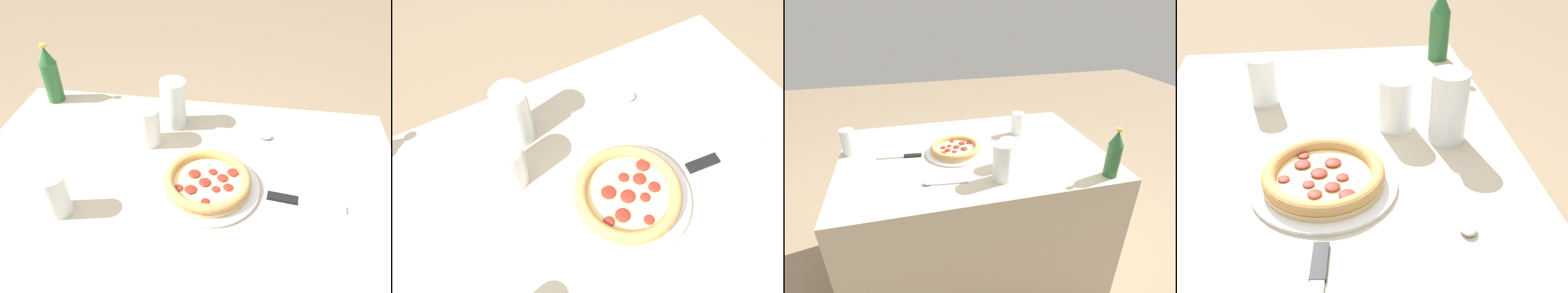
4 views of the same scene
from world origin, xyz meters
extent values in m
cube|color=#B7A88E|center=(0.00, 0.00, 0.35)|extent=(1.20, 0.80, 0.70)
cylinder|color=silver|center=(0.08, -0.01, 0.70)|extent=(0.28, 0.28, 0.01)
cylinder|color=#DBB775|center=(0.08, -0.01, 0.71)|extent=(0.23, 0.23, 0.01)
cylinder|color=#EACC7F|center=(0.08, -0.01, 0.72)|extent=(0.20, 0.20, 0.00)
torus|color=tan|center=(0.08, -0.01, 0.73)|extent=(0.23, 0.23, 0.03)
ellipsoid|color=maroon|center=(0.09, 0.02, 0.73)|extent=(0.02, 0.02, 0.01)
ellipsoid|color=maroon|center=(0.13, -0.03, 0.73)|extent=(0.03, 0.03, 0.01)
ellipsoid|color=maroon|center=(0.04, 0.01, 0.73)|extent=(0.03, 0.03, 0.01)
ellipsoid|color=maroon|center=(0.14, 0.03, 0.73)|extent=(0.03, 0.03, 0.01)
ellipsoid|color=maroon|center=(0.10, -0.04, 0.73)|extent=(0.02, 0.02, 0.00)
ellipsoid|color=maroon|center=(0.07, -0.02, 0.73)|extent=(0.03, 0.03, 0.01)
ellipsoid|color=maroon|center=(0.04, -0.05, 0.73)|extent=(0.03, 0.03, 0.01)
ellipsoid|color=maroon|center=(0.01, -0.05, 0.73)|extent=(0.02, 0.02, 0.01)
ellipsoid|color=maroon|center=(0.08, -0.08, 0.73)|extent=(0.02, 0.02, 0.00)
ellipsoid|color=maroon|center=(0.12, 0.01, 0.73)|extent=(0.03, 0.03, 0.01)
cylinder|color=white|center=(-0.12, 0.16, 0.76)|extent=(0.08, 0.08, 0.12)
cylinder|color=black|center=(-0.12, 0.16, 0.75)|extent=(0.06, 0.06, 0.09)
cylinder|color=white|center=(-0.27, -0.14, 0.76)|extent=(0.06, 0.06, 0.12)
cylinder|color=#F4A323|center=(-0.27, -0.14, 0.75)|extent=(0.05, 0.05, 0.09)
cylinder|color=white|center=(-0.06, 0.26, 0.78)|extent=(0.08, 0.08, 0.16)
cylinder|color=silver|center=(-0.06, 0.26, 0.77)|extent=(0.07, 0.07, 0.13)
cylinder|color=#286033|center=(-0.50, 0.34, 0.77)|extent=(0.06, 0.06, 0.14)
cone|color=#286033|center=(-0.50, 0.34, 0.87)|extent=(0.05, 0.05, 0.06)
cylinder|color=gold|center=(-0.50, 0.34, 0.90)|extent=(0.02, 0.02, 0.01)
cube|color=black|center=(0.27, -0.02, 0.70)|extent=(0.08, 0.03, 0.01)
cube|color=silver|center=(0.37, -0.03, 0.70)|extent=(0.12, 0.03, 0.01)
cube|color=silver|center=(0.15, 0.23, 0.70)|extent=(0.15, 0.04, 0.01)
ellipsoid|color=silver|center=(0.23, 0.22, 0.71)|extent=(0.04, 0.03, 0.01)
camera|label=1|loc=(0.15, -0.71, 1.43)|focal=35.00mm
camera|label=2|loc=(-0.17, -0.28, 1.46)|focal=35.00mm
camera|label=3|loc=(0.27, 1.23, 1.37)|focal=28.00mm
camera|label=4|loc=(0.82, 0.00, 1.26)|focal=45.00mm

